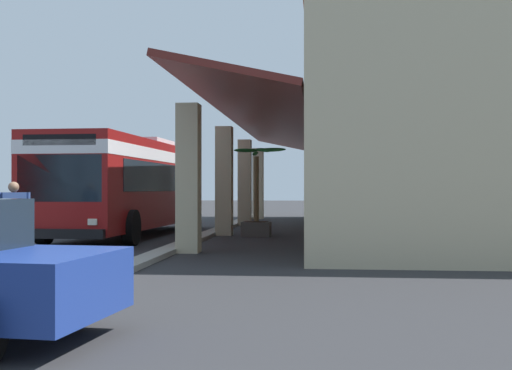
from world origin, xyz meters
The scene contains 6 objects.
ground centered at (0.00, 8.00, 0.00)m, with size 120.00×120.00×0.00m, color #2D2D30.
curb_strip centered at (1.84, 3.55, 0.06)m, with size 28.94×0.50×0.12m, color #9E998E.
plaza_building centered at (1.84, 13.17, 3.65)m, with size 24.42×15.91×7.29m.
transit_bus centered at (5.32, 0.88, 1.85)m, with size 11.28×3.05×3.34m.
pedestrian centered at (13.10, 0.60, 0.98)m, with size 0.49×0.62×1.73m.
potted_palm centered at (5.21, 5.18, 0.70)m, with size 1.75×1.77×2.97m.
Camera 1 is at (26.89, 7.30, 1.59)m, focal length 46.19 mm.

